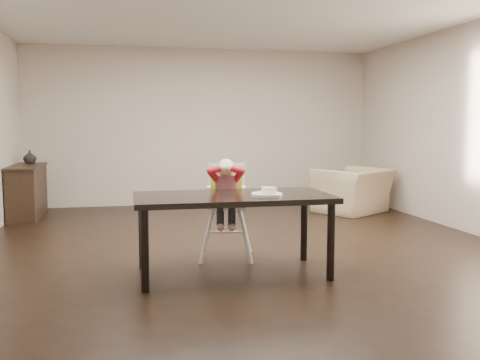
% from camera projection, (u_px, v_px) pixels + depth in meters
% --- Properties ---
extents(ground, '(7.00, 7.00, 0.00)m').
position_uv_depth(ground, '(246.00, 248.00, 6.08)').
color(ground, black).
rests_on(ground, ground).
extents(room_walls, '(6.02, 7.02, 2.71)m').
position_uv_depth(room_walls, '(246.00, 83.00, 5.89)').
color(room_walls, '#BDAE9D').
rests_on(room_walls, ground).
extents(dining_table, '(1.80, 0.90, 0.75)m').
position_uv_depth(dining_table, '(233.00, 203.00, 4.93)').
color(dining_table, black).
rests_on(dining_table, ground).
extents(high_chair, '(0.51, 0.51, 1.04)m').
position_uv_depth(high_chair, '(226.00, 188.00, 5.57)').
color(high_chair, white).
rests_on(high_chair, ground).
extents(plate, '(0.32, 0.32, 0.08)m').
position_uv_depth(plate, '(267.00, 193.00, 4.83)').
color(plate, white).
rests_on(plate, dining_table).
extents(armchair, '(1.28, 1.16, 0.94)m').
position_uv_depth(armchair, '(353.00, 183.00, 8.46)').
color(armchair, tan).
rests_on(armchair, ground).
extents(sideboard, '(0.44, 1.26, 0.79)m').
position_uv_depth(sideboard, '(27.00, 191.00, 8.01)').
color(sideboard, black).
rests_on(sideboard, ground).
extents(vase, '(0.26, 0.27, 0.20)m').
position_uv_depth(vase, '(30.00, 157.00, 8.28)').
color(vase, '#99999E').
rests_on(vase, sideboard).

